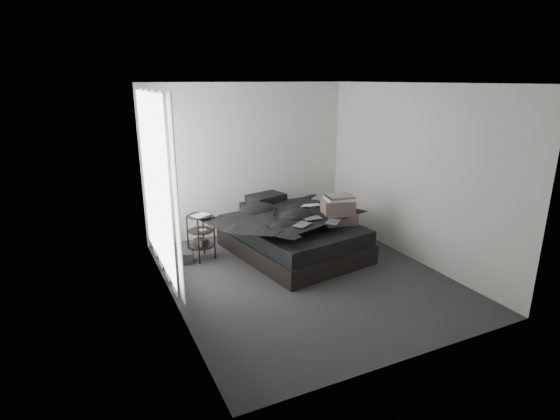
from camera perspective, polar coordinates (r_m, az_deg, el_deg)
name	(u,v)px	position (r m, az deg, el deg)	size (l,w,h in m)	color
floor	(304,276)	(6.19, 3.20, -8.61)	(3.60, 4.20, 0.01)	#303033
ceiling	(308,83)	(5.59, 3.65, 16.22)	(3.60, 4.20, 0.01)	white
wall_back	(248,160)	(7.62, -4.21, 6.52)	(3.60, 0.01, 2.60)	silver
wall_front	(418,236)	(4.12, 17.56, -3.21)	(3.60, 0.01, 2.60)	silver
wall_left	(168,202)	(5.16, -14.42, 1.06)	(0.01, 4.20, 2.60)	silver
wall_right	(413,174)	(6.79, 16.92, 4.56)	(0.01, 4.20, 2.60)	silver
window_left	(155,181)	(6.02, -15.97, 3.63)	(0.02, 2.00, 2.30)	white
curtain_left	(160,186)	(6.04, -15.45, 3.04)	(0.06, 2.12, 2.48)	white
bed	(293,245)	(6.90, 1.69, -4.56)	(1.60, 2.11, 0.29)	black
mattress	(293,229)	(6.81, 1.71, -2.55)	(1.53, 2.05, 0.23)	black
duvet	(295,216)	(6.69, 1.98, -0.77)	(1.55, 1.80, 0.25)	black
pillow_lower	(262,206)	(7.37, -2.37, 0.46)	(0.63, 0.43, 0.14)	black
pillow_upper	(266,198)	(7.35, -1.82, 1.55)	(0.59, 0.41, 0.13)	black
laptop	(311,202)	(6.96, 4.07, 1.06)	(0.34, 0.22, 0.03)	silver
comic_a	(302,219)	(6.12, 2.92, -1.24)	(0.27, 0.17, 0.01)	black
comic_b	(312,213)	(6.41, 4.26, -0.35)	(0.27, 0.17, 0.01)	black
comic_c	(333,216)	(6.27, 6.97, -0.78)	(0.27, 0.17, 0.01)	black
side_stand	(201,237)	(6.73, -10.26, -3.55)	(0.38, 0.38, 0.69)	black
papers	(201,215)	(6.61, -10.30, -0.68)	(0.27, 0.20, 0.01)	white
floor_books	(188,257)	(6.73, -11.90, -6.08)	(0.16, 0.22, 0.16)	black
box_lower	(337,242)	(6.93, 7.45, -4.17)	(0.52, 0.41, 0.38)	black
box_mid	(339,222)	(6.81, 7.68, -1.53)	(0.49, 0.38, 0.29)	#584E46
box_upper	(338,206)	(6.74, 7.55, 0.49)	(0.46, 0.37, 0.20)	#584E46
art_book_white	(339,199)	(6.71, 7.68, 1.49)	(0.40, 0.32, 0.04)	silver
art_book_snake	(340,196)	(6.69, 7.81, 1.79)	(0.38, 0.30, 0.04)	silver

